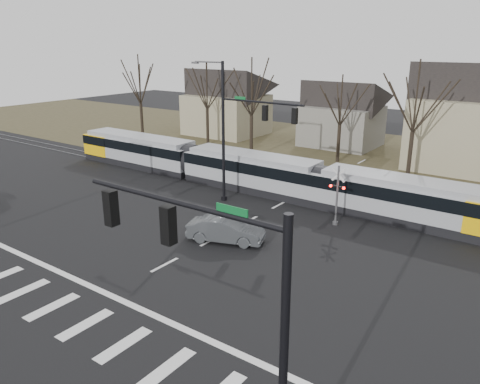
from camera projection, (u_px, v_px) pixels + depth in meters
The scene contains 15 objects.
ground at pixel (137, 280), 23.65m from camera, with size 140.00×140.00×0.00m, color black.
grass_verge at pixel (369, 158), 48.42m from camera, with size 140.00×28.00×0.01m, color #38331E.
crosswalk at pixel (68, 315), 20.55m from camera, with size 27.00×2.60×0.01m.
stop_line at pixel (108, 294), 22.26m from camera, with size 28.00×0.35×0.01m, color silver.
lane_dashes at pixel (293, 198), 36.03m from camera, with size 0.18×30.00×0.01m.
rail_pair at pixel (291, 198), 35.87m from camera, with size 90.00×1.52×0.06m.
tram at pixel (251, 170), 37.71m from camera, with size 39.04×2.90×2.96m.
sedan at pixel (226, 229), 27.97m from camera, with size 4.89×3.10×1.52m, color #404447.
signal_pole_near_right at pixel (220, 303), 11.82m from camera, with size 6.72×0.44×8.00m.
signal_pole_far at pixel (241, 128), 32.91m from camera, with size 9.28×0.44×10.20m.
rail_crossing_signal at pixel (337, 197), 30.21m from camera, with size 1.08×0.36×4.00m.
tree_row at pixel (371, 119), 41.14m from camera, with size 59.20×7.20×10.00m.
house_a at pixel (227, 99), 59.68m from camera, with size 9.72×8.64×8.60m.
house_b at pixel (342, 111), 53.07m from camera, with size 8.64×7.56×7.65m.
house_c at pixel (473, 113), 42.61m from camera, with size 10.80×8.64×10.10m.
Camera 1 is at (16.56, -14.15, 11.48)m, focal length 35.00 mm.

